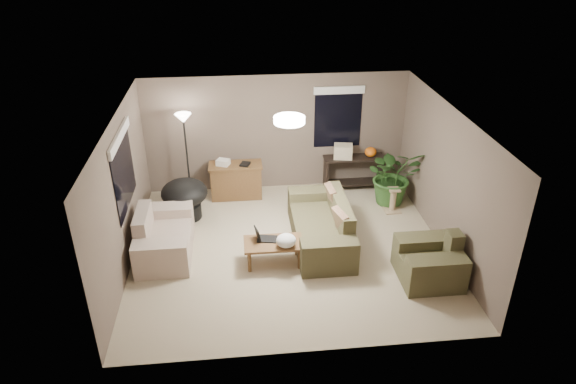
{
  "coord_description": "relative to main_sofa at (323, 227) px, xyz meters",
  "views": [
    {
      "loc": [
        -0.83,
        -7.62,
        5.21
      ],
      "look_at": [
        0.0,
        0.2,
        1.05
      ],
      "focal_mm": 32.0,
      "sensor_mm": 36.0,
      "label": 1
    }
  ],
  "objects": [
    {
      "name": "cat_scratching_post",
      "position": [
        1.6,
        0.96,
        -0.08
      ],
      "size": [
        0.32,
        0.32,
        0.5
      ],
      "color": "tan",
      "rests_on": "ground"
    },
    {
      "name": "papasan_chair",
      "position": [
        -2.53,
        1.14,
        0.17
      ],
      "size": [
        1.01,
        1.01,
        0.8
      ],
      "color": "black",
      "rests_on": "ground"
    },
    {
      "name": "coffee_table",
      "position": [
        -0.94,
        -0.58,
        0.06
      ],
      "size": [
        1.0,
        0.55,
        0.42
      ],
      "color": "brown",
      "rests_on": "ground"
    },
    {
      "name": "houseplant",
      "position": [
        1.67,
        1.31,
        0.19
      ],
      "size": [
        1.12,
        1.24,
        0.97
      ],
      "primitive_type": "imported",
      "color": "#2D5923",
      "rests_on": "ground"
    },
    {
      "name": "floor_lamp",
      "position": [
        -2.49,
        1.83,
        1.3
      ],
      "size": [
        0.32,
        0.32,
        1.91
      ],
      "color": "black",
      "rests_on": "ground"
    },
    {
      "name": "pumpkin",
      "position": [
        1.36,
        2.01,
        0.56
      ],
      "size": [
        0.3,
        0.3,
        0.21
      ],
      "primitive_type": "ellipsoid",
      "rotation": [
        0.0,
        0.0,
        -0.25
      ],
      "color": "orange",
      "rests_on": "console_table"
    },
    {
      "name": "laptop",
      "position": [
        -1.11,
        -0.48,
        0.19
      ],
      "size": [
        0.4,
        0.29,
        0.24
      ],
      "color": "black",
      "rests_on": "coffee_table"
    },
    {
      "name": "window_left",
      "position": [
        -3.36,
        0.11,
        1.49
      ],
      "size": [
        0.05,
        1.56,
        1.33
      ],
      "color": "black",
      "rests_on": "room_shell"
    },
    {
      "name": "armchair",
      "position": [
        1.56,
        -1.26,
        0.0
      ],
      "size": [
        0.95,
        1.0,
        0.85
      ],
      "color": "brown",
      "rests_on": "ground"
    },
    {
      "name": "main_sofa",
      "position": [
        0.0,
        0.0,
        0.0
      ],
      "size": [
        0.95,
        2.2,
        0.85
      ],
      "color": "#49452C",
      "rests_on": "ground"
    },
    {
      "name": "plastic_bag",
      "position": [
        -0.74,
        -0.73,
        0.24
      ],
      "size": [
        0.37,
        0.34,
        0.23
      ],
      "primitive_type": "ellipsoid",
      "rotation": [
        0.0,
        0.0,
        0.12
      ],
      "color": "white",
      "rests_on": "coffee_table"
    },
    {
      "name": "loveseat",
      "position": [
        -2.84,
        -0.07,
        0.0
      ],
      "size": [
        0.9,
        1.6,
        0.85
      ],
      "color": "#BFB4A3",
      "rests_on": "ground"
    },
    {
      "name": "cardboard_box",
      "position": [
        0.76,
        2.01,
        0.6
      ],
      "size": [
        0.44,
        0.36,
        0.29
      ],
      "primitive_type": "cube",
      "rotation": [
        0.0,
        0.0,
        -0.19
      ],
      "color": "beige",
      "rests_on": "console_table"
    },
    {
      "name": "room_shell",
      "position": [
        -0.63,
        -0.19,
        0.96
      ],
      "size": [
        5.5,
        5.5,
        5.5
      ],
      "color": "#C4B191",
      "rests_on": "ground"
    },
    {
      "name": "desk_papers",
      "position": [
        -1.68,
        1.9,
        0.51
      ],
      "size": [
        0.73,
        0.33,
        0.12
      ],
      "color": "silver",
      "rests_on": "desk"
    },
    {
      "name": "console_table",
      "position": [
        1.01,
        2.01,
        0.14
      ],
      "size": [
        1.3,
        0.4,
        0.75
      ],
      "color": "black",
      "rests_on": "ground"
    },
    {
      "name": "desk",
      "position": [
        -1.53,
        1.91,
        0.08
      ],
      "size": [
        1.1,
        0.5,
        0.75
      ],
      "color": "brown",
      "rests_on": "ground"
    },
    {
      "name": "window_back",
      "position": [
        0.67,
        2.29,
        1.49
      ],
      "size": [
        1.06,
        0.05,
        1.33
      ],
      "color": "black",
      "rests_on": "room_shell"
    },
    {
      "name": "ceiling_fixture",
      "position": [
        -0.63,
        -0.19,
        2.15
      ],
      "size": [
        0.5,
        0.5,
        0.1
      ],
      "primitive_type": "cylinder",
      "color": "white",
      "rests_on": "room_shell"
    },
    {
      "name": "throw_pillows",
      "position": [
        0.26,
        0.0,
        0.36
      ],
      "size": [
        0.34,
        1.38,
        0.47
      ],
      "color": "#8C7251",
      "rests_on": "main_sofa"
    }
  ]
}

